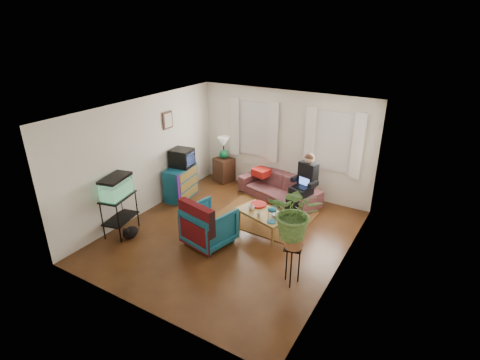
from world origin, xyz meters
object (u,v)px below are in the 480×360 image
Objects in this scene: side_table at (224,170)px; dresser at (181,182)px; sofa at (279,184)px; coffee_table at (263,222)px; armchair at (209,224)px; aquarium_stand at (120,215)px; plant_stand at (292,265)px.

side_table is 0.72× the size of dresser.
sofa is 2.42m from dresser.
dresser is 0.82× the size of coffee_table.
sofa is 1.81m from side_table.
coffee_table is at bearing -61.51° from sofa.
dresser is at bearing -24.57° from armchair.
sofa is at bearing 20.73° from dresser.
dresser is (-2.12, -1.16, 0.00)m from sofa.
dresser is at bearing 76.61° from aquarium_stand.
dresser is 1.94m from aquarium_stand.
aquarium_stand is at bearing -98.21° from dresser.
plant_stand is at bearing -8.37° from aquarium_stand.
sofa is 1.63m from coffee_table.
coffee_table is 1.70m from plant_stand.
side_table is 0.59× the size of coffee_table.
plant_stand is (3.69, 0.31, -0.06)m from aquarium_stand.
sofa reaches higher than coffee_table.
coffee_table is at bearing -17.32° from dresser.
plant_stand reaches higher than coffee_table.
armchair reaches higher than side_table.
plant_stand is (3.68, -1.64, -0.05)m from dresser.
plant_stand is (1.90, -0.32, -0.07)m from armchair.
aquarium_stand is at bearing -175.27° from plant_stand.
plant_stand reaches higher than side_table.
armchair reaches higher than dresser.
side_table is 1.47m from dresser.
armchair is 1.18m from coffee_table.
plant_stand is (3.34, -3.07, 0.03)m from side_table.
aquarium_stand is 0.98× the size of armchair.
dresser is at bearing 156.01° from plant_stand.
aquarium_stand is at bearing -109.59° from sofa.
side_table is 3.10m from armchair.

